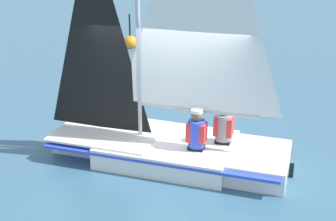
# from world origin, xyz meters

# --- Properties ---
(ground_plane) EXTENTS (260.00, 260.00, 0.00)m
(ground_plane) POSITION_xyz_m (0.00, 0.00, 0.00)
(ground_plane) COLOR #38607A
(sailboat_main) EXTENTS (4.61, 3.65, 5.69)m
(sailboat_main) POSITION_xyz_m (0.02, 0.01, 0.79)
(sailboat_main) COLOR white
(sailboat_main) RESTS_ON ground_plane
(sailor_helm) EXTENTS (0.42, 0.41, 1.16)m
(sailor_helm) POSITION_xyz_m (0.62, 0.13, 0.63)
(sailor_helm) COLOR black
(sailor_helm) RESTS_ON ground_plane
(sailor_crew) EXTENTS (0.42, 0.41, 1.16)m
(sailor_crew) POSITION_xyz_m (0.76, 0.70, 0.63)
(sailor_crew) COLOR black
(sailor_crew) RESTS_ON ground_plane
(buoy_marker) EXTENTS (0.51, 0.51, 1.29)m
(buoy_marker) POSITION_xyz_m (-7.44, 4.84, 0.19)
(buoy_marker) COLOR orange
(buoy_marker) RESTS_ON ground_plane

